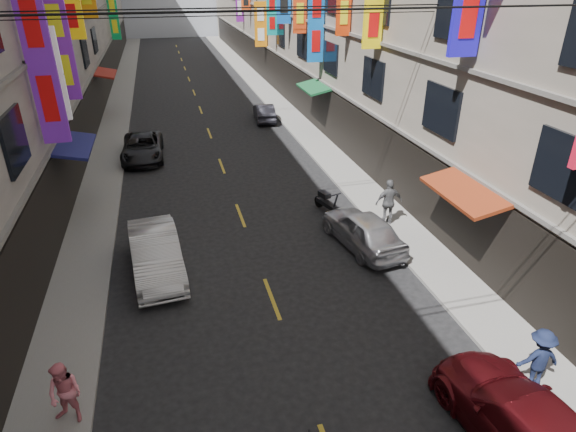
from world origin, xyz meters
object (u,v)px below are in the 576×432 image
car_right_mid (363,229)px  pedestrian_rnear (539,358)px  car_left_mid (156,253)px  car_right_far (264,112)px  pedestrian_rfar (389,202)px  car_right_near (529,427)px  scooter_far_right (327,203)px  pedestrian_lfar (65,394)px  car_left_far (143,147)px

car_right_mid → pedestrian_rnear: size_ratio=2.51×
car_left_mid → car_right_far: (7.44, 17.49, -0.15)m
car_left_mid → pedestrian_rfar: size_ratio=2.37×
car_right_far → pedestrian_rfar: size_ratio=1.88×
car_right_near → pedestrian_rnear: size_ratio=3.06×
scooter_far_right → pedestrian_lfar: size_ratio=1.10×
scooter_far_right → car_left_far: size_ratio=0.38×
car_left_mid → car_right_near: (7.44, -9.07, -0.01)m
car_left_far → pedestrian_rnear: 21.52m
scooter_far_right → car_left_mid: bearing=6.3°
car_left_mid → pedestrian_rfar: pedestrian_rfar is taller
car_left_far → car_right_far: bearing=37.0°
scooter_far_right → car_left_far: (-7.63, 8.84, 0.20)m
pedestrian_lfar → pedestrian_rfar: (11.01, 7.03, 0.14)m
car_right_mid → pedestrian_lfar: 11.07m
car_left_far → car_right_far: (8.00, 5.73, -0.06)m
pedestrian_rfar → car_right_mid: bearing=39.3°
scooter_far_right → pedestrian_lfar: 12.65m
car_right_far → pedestrian_rnear: (1.40, -25.09, 0.35)m
car_left_mid → pedestrian_lfar: (-1.99, -5.90, 0.19)m
scooter_far_right → car_right_near: bearing=75.7°
scooter_far_right → car_right_mid: 3.06m
car_right_mid → pedestrian_rfar: (1.58, 1.24, 0.37)m
car_right_near → pedestrian_rnear: bearing=-137.9°
pedestrian_lfar → car_right_mid: bearing=56.5°
scooter_far_right → car_right_near: car_right_near is taller
car_left_far → car_right_mid: (8.00, -11.86, 0.05)m
scooter_far_right → pedestrian_rfar: bearing=121.5°
car_left_far → pedestrian_rfar: (9.58, -10.63, 0.42)m
car_left_far → pedestrian_lfar: bearing=-93.3°
scooter_far_right → car_left_mid: size_ratio=0.39×
pedestrian_rnear → car_left_mid: bearing=-31.8°
car_right_near → car_right_far: size_ratio=1.40×
pedestrian_lfar → pedestrian_rnear: 10.96m
car_left_mid → car_right_mid: size_ratio=1.09×
car_left_mid → pedestrian_lfar: bearing=-113.7°
car_left_far → car_right_mid: car_right_mid is taller
scooter_far_right → pedestrian_rnear: bearing=83.5°
car_right_far → pedestrian_lfar: bearing=73.3°
car_right_near → scooter_far_right: bearing=-92.5°
car_left_far → pedestrian_rfar: size_ratio=2.46×
car_left_far → scooter_far_right: bearing=-47.8°
car_right_near → pedestrian_lfar: (-9.43, 3.16, 0.20)m
car_right_mid → pedestrian_lfar: size_ratio=2.55×
car_left_far → pedestrian_rfar: pedestrian_rfar is taller
car_left_mid → car_left_far: 11.77m
car_right_mid → car_right_far: car_right_mid is taller
scooter_far_right → pedestrian_rnear: (1.77, -10.52, 0.49)m
car_right_near → pedestrian_rfar: pedestrian_rfar is taller
car_right_near → car_right_mid: 8.96m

